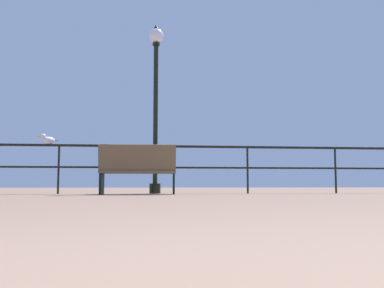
{
  "coord_description": "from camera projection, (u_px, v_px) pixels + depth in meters",
  "views": [
    {
      "loc": [
        -0.26,
        -0.32,
        0.19
      ],
      "look_at": [
        0.74,
        8.53,
        1.04
      ],
      "focal_mm": 40.3,
      "sensor_mm": 36.0,
      "label": 1
    }
  ],
  "objects": [
    {
      "name": "pier_railing",
      "position": [
        155.0,
        158.0,
        9.33
      ],
      "size": [
        20.42,
        0.05,
        1.05
      ],
      "color": "black",
      "rests_on": "ground_plane"
    },
    {
      "name": "bench_near_left",
      "position": [
        138.0,
        168.0,
        8.6
      ],
      "size": [
        1.56,
        0.76,
        0.99
      ],
      "color": "brown",
      "rests_on": "ground_plane"
    },
    {
      "name": "lamppost_center",
      "position": [
        156.0,
        88.0,
        9.69
      ],
      "size": [
        0.34,
        0.34,
        3.84
      ],
      "color": "black",
      "rests_on": "ground_plane"
    },
    {
      "name": "seagull_on_rail",
      "position": [
        48.0,
        139.0,
        9.09
      ],
      "size": [
        0.38,
        0.32,
        0.21
      ],
      "color": "silver",
      "rests_on": "pier_railing"
    }
  ]
}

